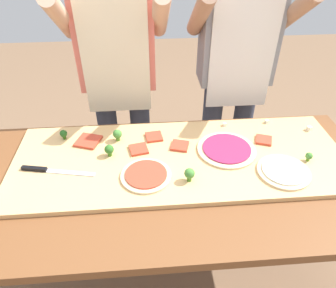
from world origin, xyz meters
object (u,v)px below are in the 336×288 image
at_px(pizza_whole_cheese_artichoke, 284,171).
at_px(cheese_crumble_d, 309,128).
at_px(cheese_crumble_b, 267,121).
at_px(pizza_slice_far_right, 180,146).
at_px(broccoli_floret_front_left, 309,156).
at_px(broccoli_floret_back_left, 109,150).
at_px(cheese_crumble_c, 225,124).
at_px(cook_left, 118,68).
at_px(pizza_slice_near_left, 88,141).
at_px(pizza_slice_far_left, 154,137).
at_px(chefs_knife, 48,170).
at_px(pizza_whole_beet_magenta, 227,149).
at_px(pizza_slice_center, 139,149).
at_px(prep_table, 173,192).
at_px(broccoli_floret_center_left, 64,134).
at_px(pizza_slice_near_right, 264,140).
at_px(broccoli_floret_front_mid, 190,174).
at_px(pizza_whole_tomato_red, 146,175).
at_px(broccoli_floret_back_right, 117,134).
at_px(cook_right, 235,64).

bearing_deg(pizza_whole_cheese_artichoke, cheese_crumble_d, 50.46).
bearing_deg(cheese_crumble_b, pizza_slice_far_right, -160.72).
height_order(broccoli_floret_front_left, broccoli_floret_back_left, broccoli_floret_back_left).
relative_size(cheese_crumble_c, cook_left, 0.01).
xyz_separation_m(pizza_slice_near_left, pizza_slice_far_left, (0.31, 0.01, 0.00)).
height_order(pizza_slice_near_left, broccoli_floret_front_left, broccoli_floret_front_left).
distance_m(pizza_whole_cheese_artichoke, pizza_slice_far_right, 0.47).
distance_m(pizza_slice_far_right, cheese_crumble_d, 0.67).
xyz_separation_m(chefs_knife, cook_left, (0.29, 0.60, 0.19)).
distance_m(pizza_slice_near_left, broccoli_floret_back_left, 0.16).
xyz_separation_m(pizza_whole_beet_magenta, pizza_slice_center, (-0.40, 0.03, -0.00)).
distance_m(pizza_slice_far_left, cheese_crumble_b, 0.59).
relative_size(chefs_knife, pizza_slice_far_left, 4.10).
distance_m(prep_table, pizza_whole_cheese_artichoke, 0.48).
bearing_deg(cheese_crumble_c, broccoli_floret_center_left, -176.54).
height_order(pizza_whole_cheese_artichoke, cheese_crumble_b, same).
xyz_separation_m(pizza_whole_cheese_artichoke, cheese_crumble_b, (0.05, 0.38, 0.00)).
distance_m(chefs_knife, pizza_slice_near_right, 0.99).
relative_size(prep_table, chefs_knife, 5.66).
bearing_deg(cheese_crumble_d, pizza_slice_far_left, -179.81).
distance_m(cheese_crumble_b, cheese_crumble_d, 0.21).
relative_size(pizza_whole_beet_magenta, broccoli_floret_front_left, 6.30).
bearing_deg(pizza_whole_cheese_artichoke, broccoli_floret_front_mid, -177.74).
relative_size(pizza_slice_near_right, pizza_slice_near_left, 0.70).
bearing_deg(cook_left, pizza_slice_near_right, -33.68).
relative_size(pizza_whole_cheese_artichoke, cook_left, 0.13).
distance_m(broccoli_floret_center_left, cheese_crumble_d, 1.21).
bearing_deg(pizza_whole_beet_magenta, pizza_slice_near_left, 169.79).
distance_m(pizza_slice_near_right, broccoli_floret_front_left, 0.22).
bearing_deg(pizza_whole_cheese_artichoke, broccoli_floret_center_left, 161.74).
relative_size(pizza_slice_far_right, cook_left, 0.05).
bearing_deg(pizza_whole_cheese_artichoke, cheese_crumble_b, 82.00).
xyz_separation_m(prep_table, pizza_whole_tomato_red, (-0.11, -0.02, 0.13)).
relative_size(chefs_knife, cook_left, 0.19).
relative_size(broccoli_floret_back_left, broccoli_floret_back_right, 0.94).
relative_size(prep_table, broccoli_floret_back_left, 31.73).
xyz_separation_m(pizza_whole_tomato_red, pizza_slice_far_right, (0.16, 0.19, -0.00)).
bearing_deg(pizza_slice_near_left, cook_right, 27.09).
bearing_deg(cheese_crumble_d, broccoli_floret_front_mid, -154.39).
bearing_deg(cook_right, pizza_whole_tomato_red, -128.22).
distance_m(chefs_knife, pizza_whole_cheese_artichoke, 1.00).
relative_size(broccoli_floret_center_left, broccoli_floret_back_left, 0.85).
bearing_deg(cheese_crumble_c, pizza_slice_far_right, -147.81).
xyz_separation_m(prep_table, pizza_slice_center, (-0.14, 0.16, 0.12)).
relative_size(broccoli_floret_front_left, cheese_crumble_d, 2.05).
bearing_deg(broccoli_floret_back_right, broccoli_floret_front_left, -14.55).
bearing_deg(pizza_slice_near_right, broccoli_floret_back_left, -175.98).
relative_size(chefs_knife, cheese_crumble_c, 20.21).
xyz_separation_m(prep_table, cook_right, (0.41, 0.65, 0.31)).
height_order(cheese_crumble_b, cheese_crumble_c, cheese_crumble_b).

